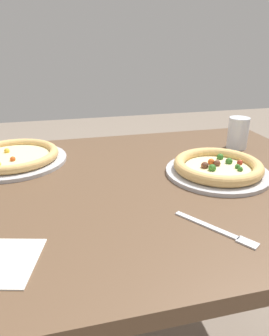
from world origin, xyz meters
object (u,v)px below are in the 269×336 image
(fork, at_px, (218,230))
(pizza_far, at_px, (13,157))
(pizza_near, at_px, (218,168))
(water_cup_clear, at_px, (238,133))

(fork, bearing_deg, pizza_far, 131.60)
(pizza_near, xyz_separation_m, pizza_far, (-0.64, 0.26, -0.00))
(pizza_near, distance_m, fork, 0.33)
(pizza_far, relative_size, fork, 2.02)
(water_cup_clear, bearing_deg, fork, -124.19)
(pizza_near, distance_m, water_cup_clear, 0.30)
(pizza_near, bearing_deg, fork, -117.14)
(pizza_far, height_order, water_cup_clear, water_cup_clear)
(pizza_far, distance_m, fork, 0.74)
(pizza_far, height_order, fork, pizza_far)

